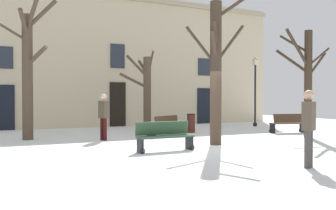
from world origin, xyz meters
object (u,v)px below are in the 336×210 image
object	(u,v)px
tree_foreground	(146,90)
tree_center	(307,79)
tree_near_facade	(216,69)
streetlamp	(255,84)
bench_far_corner	(288,123)
person_by_shop_door	(103,114)
bench_near_lamp	(164,125)
person_crossing_plaza	(309,124)
tree_right_of_center	(28,67)
litter_bin	(191,123)
bench_back_to_back_right	(165,136)

from	to	relation	value
tree_foreground	tree_center	bearing A→B (deg)	-48.01
tree_center	tree_near_facade	size ratio (longest dim) A/B	0.87
tree_center	streetlamp	size ratio (longest dim) A/B	1.11
tree_foreground	bench_far_corner	size ratio (longest dim) A/B	2.30
tree_near_facade	person_by_shop_door	size ratio (longest dim) A/B	2.85
tree_near_facade	bench_near_lamp	size ratio (longest dim) A/B	2.87
tree_near_facade	person_by_shop_door	bearing A→B (deg)	138.00
bench_far_corner	person_crossing_plaza	distance (m)	8.47
person_by_shop_door	bench_far_corner	bearing A→B (deg)	62.31
tree_center	tree_foreground	bearing A→B (deg)	131.99
tree_near_facade	bench_far_corner	xyz separation A→B (m)	(5.33, 2.14, -2.12)
tree_center	tree_right_of_center	bearing A→B (deg)	159.07
tree_near_facade	person_crossing_plaza	size ratio (longest dim) A/B	2.82
bench_far_corner	person_by_shop_door	xyz separation A→B (m)	(-8.49, 0.71, 0.53)
litter_bin	person_crossing_plaza	world-z (taller)	person_crossing_plaza
tree_foreground	bench_back_to_back_right	bearing A→B (deg)	-106.37
tree_right_of_center	streetlamp	bearing A→B (deg)	7.39
tree_right_of_center	tree_center	size ratio (longest dim) A/B	1.25
bench_near_lamp	bench_back_to_back_right	distance (m)	4.43
tree_center	streetlamp	xyz separation A→B (m)	(1.85, 5.50, 0.04)
tree_near_facade	streetlamp	size ratio (longest dim) A/B	1.27
litter_bin	streetlamp	bearing A→B (deg)	18.45
streetlamp	bench_back_to_back_right	world-z (taller)	streetlamp
tree_center	litter_bin	distance (m)	5.35
tree_center	streetlamp	world-z (taller)	tree_center
streetlamp	person_by_shop_door	distance (m)	10.11
tree_near_facade	litter_bin	bearing A→B (deg)	72.59
streetlamp	tree_foreground	bearing A→B (deg)	-179.18
tree_near_facade	person_by_shop_door	xyz separation A→B (m)	(-3.16, 2.85, -1.60)
tree_foreground	person_crossing_plaza	size ratio (longest dim) A/B	2.29
streetlamp	litter_bin	xyz separation A→B (m)	(-5.10, -1.70, -1.95)
tree_near_facade	streetlamp	distance (m)	8.65
bench_far_corner	person_by_shop_door	world-z (taller)	person_by_shop_door
tree_right_of_center	tree_foreground	bearing A→B (deg)	15.26
tree_right_of_center	bench_far_corner	size ratio (longest dim) A/B	3.08
tree_near_facade	bench_far_corner	bearing A→B (deg)	21.86
bench_near_lamp	person_by_shop_door	distance (m)	2.91
tree_right_of_center	streetlamp	xyz separation A→B (m)	(12.12, 1.57, -0.38)
tree_right_of_center	litter_bin	bearing A→B (deg)	-1.06
tree_foreground	person_crossing_plaza	world-z (taller)	tree_foreground
tree_right_of_center	bench_back_to_back_right	xyz separation A→B (m)	(3.57, -4.79, -2.32)
bench_far_corner	person_crossing_plaza	size ratio (longest dim) A/B	0.99
bench_near_lamp	bench_back_to_back_right	xyz separation A→B (m)	(-1.78, -4.06, 0.01)
litter_bin	tree_right_of_center	bearing A→B (deg)	178.94
bench_near_lamp	bench_back_to_back_right	bearing A→B (deg)	33.16
bench_far_corner	person_crossing_plaza	xyz separation A→B (m)	(-5.56, -6.37, 0.54)
streetlamp	bench_back_to_back_right	bearing A→B (deg)	-143.35
tree_center	person_crossing_plaza	xyz separation A→B (m)	(-4.77, -4.56, -1.37)
bench_near_lamp	person_by_shop_door	xyz separation A→B (m)	(-2.78, -0.67, 0.53)
litter_bin	bench_far_corner	size ratio (longest dim) A/B	0.50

